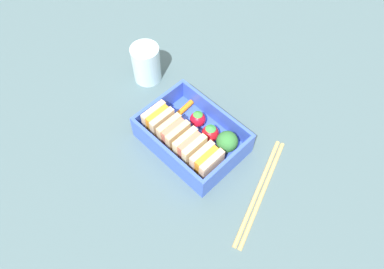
{
  "coord_description": "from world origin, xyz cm",
  "views": [
    {
      "loc": [
        -24.86,
        24.79,
        56.41
      ],
      "look_at": [
        0.0,
        0.0,
        2.7
      ],
      "focal_mm": 35.0,
      "sensor_mm": 36.0,
      "label": 1
    }
  ],
  "objects_px": {
    "sandwich_center_left": "(190,147)",
    "strawberry_left": "(198,119)",
    "sandwich_left": "(207,162)",
    "broccoli_floret": "(227,142)",
    "sandwich_center": "(174,134)",
    "sandwich_center_right": "(158,120)",
    "strawberry_far_left": "(210,133)",
    "chopstick_pair": "(260,191)",
    "carrot_stick_far_left": "(183,110)",
    "drinking_glass": "(146,64)"
  },
  "relations": [
    {
      "from": "strawberry_far_left",
      "to": "drinking_glass",
      "type": "distance_m",
      "value": 0.19
    },
    {
      "from": "sandwich_center",
      "to": "sandwich_center_right",
      "type": "xyz_separation_m",
      "value": [
        0.04,
        0.0,
        0.0
      ]
    },
    {
      "from": "sandwich_left",
      "to": "broccoli_floret",
      "type": "bearing_deg",
      "value": -89.72
    },
    {
      "from": "sandwich_center",
      "to": "strawberry_far_left",
      "type": "bearing_deg",
      "value": -130.28
    },
    {
      "from": "broccoli_floret",
      "to": "sandwich_center",
      "type": "bearing_deg",
      "value": 31.95
    },
    {
      "from": "broccoli_floret",
      "to": "strawberry_left",
      "type": "distance_m",
      "value": 0.08
    },
    {
      "from": "sandwich_center_left",
      "to": "broccoli_floret",
      "type": "relative_size",
      "value": 1.0
    },
    {
      "from": "carrot_stick_far_left",
      "to": "chopstick_pair",
      "type": "distance_m",
      "value": 0.2
    },
    {
      "from": "sandwich_center",
      "to": "drinking_glass",
      "type": "xyz_separation_m",
      "value": [
        0.15,
        -0.07,
        0.0
      ]
    },
    {
      "from": "strawberry_left",
      "to": "carrot_stick_far_left",
      "type": "relative_size",
      "value": 0.67
    },
    {
      "from": "strawberry_far_left",
      "to": "strawberry_left",
      "type": "bearing_deg",
      "value": -10.75
    },
    {
      "from": "sandwich_left",
      "to": "strawberry_left",
      "type": "bearing_deg",
      "value": -36.37
    },
    {
      "from": "strawberry_left",
      "to": "carrot_stick_far_left",
      "type": "height_order",
      "value": "strawberry_left"
    },
    {
      "from": "sandwich_center",
      "to": "strawberry_left",
      "type": "distance_m",
      "value": 0.06
    },
    {
      "from": "sandwich_left",
      "to": "sandwich_center_left",
      "type": "xyz_separation_m",
      "value": [
        0.04,
        0.0,
        0.0
      ]
    },
    {
      "from": "carrot_stick_far_left",
      "to": "drinking_glass",
      "type": "relative_size",
      "value": 0.67
    },
    {
      "from": "sandwich_left",
      "to": "sandwich_center_left",
      "type": "bearing_deg",
      "value": 0.0
    },
    {
      "from": "chopstick_pair",
      "to": "drinking_glass",
      "type": "distance_m",
      "value": 0.32
    },
    {
      "from": "strawberry_far_left",
      "to": "carrot_stick_far_left",
      "type": "distance_m",
      "value": 0.08
    },
    {
      "from": "sandwich_center_right",
      "to": "chopstick_pair",
      "type": "height_order",
      "value": "sandwich_center_right"
    },
    {
      "from": "sandwich_center",
      "to": "chopstick_pair",
      "type": "height_order",
      "value": "sandwich_center"
    },
    {
      "from": "drinking_glass",
      "to": "strawberry_far_left",
      "type": "bearing_deg",
      "value": 172.89
    },
    {
      "from": "sandwich_left",
      "to": "sandwich_center_left",
      "type": "distance_m",
      "value": 0.04
    },
    {
      "from": "strawberry_far_left",
      "to": "drinking_glass",
      "type": "bearing_deg",
      "value": -7.11
    },
    {
      "from": "chopstick_pair",
      "to": "sandwich_left",
      "type": "bearing_deg",
      "value": 22.67
    },
    {
      "from": "chopstick_pair",
      "to": "carrot_stick_far_left",
      "type": "bearing_deg",
      "value": -5.0
    },
    {
      "from": "sandwich_center",
      "to": "strawberry_left",
      "type": "xyz_separation_m",
      "value": [
        -0.0,
        -0.05,
        -0.01
      ]
    },
    {
      "from": "broccoli_floret",
      "to": "chopstick_pair",
      "type": "distance_m",
      "value": 0.1
    },
    {
      "from": "sandwich_center_left",
      "to": "strawberry_left",
      "type": "height_order",
      "value": "sandwich_center_left"
    },
    {
      "from": "broccoli_floret",
      "to": "strawberry_left",
      "type": "relative_size",
      "value": 1.43
    },
    {
      "from": "sandwich_center_left",
      "to": "broccoli_floret",
      "type": "xyz_separation_m",
      "value": [
        -0.04,
        -0.05,
        0.01
      ]
    },
    {
      "from": "sandwich_center_left",
      "to": "chopstick_pair",
      "type": "xyz_separation_m",
      "value": [
        -0.13,
        -0.04,
        -0.03
      ]
    },
    {
      "from": "sandwich_left",
      "to": "strawberry_left",
      "type": "height_order",
      "value": "sandwich_left"
    },
    {
      "from": "sandwich_center",
      "to": "broccoli_floret",
      "type": "distance_m",
      "value": 0.09
    },
    {
      "from": "sandwich_center",
      "to": "sandwich_center_right",
      "type": "bearing_deg",
      "value": 0.0
    },
    {
      "from": "sandwich_left",
      "to": "broccoli_floret",
      "type": "relative_size",
      "value": 1.0
    },
    {
      "from": "sandwich_center_left",
      "to": "strawberry_far_left",
      "type": "xyz_separation_m",
      "value": [
        -0.0,
        -0.05,
        -0.01
      ]
    },
    {
      "from": "strawberry_left",
      "to": "broccoli_floret",
      "type": "bearing_deg",
      "value": 174.95
    },
    {
      "from": "drinking_glass",
      "to": "sandwich_center_left",
      "type": "bearing_deg",
      "value": 159.45
    },
    {
      "from": "sandwich_center_left",
      "to": "strawberry_left",
      "type": "xyz_separation_m",
      "value": [
        0.04,
        -0.05,
        -0.01
      ]
    },
    {
      "from": "strawberry_far_left",
      "to": "strawberry_left",
      "type": "height_order",
      "value": "strawberry_far_left"
    },
    {
      "from": "carrot_stick_far_left",
      "to": "drinking_glass",
      "type": "xyz_separation_m",
      "value": [
        0.12,
        -0.02,
        0.02
      ]
    },
    {
      "from": "broccoli_floret",
      "to": "strawberry_far_left",
      "type": "relative_size",
      "value": 1.33
    },
    {
      "from": "sandwich_center_right",
      "to": "carrot_stick_far_left",
      "type": "bearing_deg",
      "value": -93.91
    },
    {
      "from": "broccoli_floret",
      "to": "drinking_glass",
      "type": "xyz_separation_m",
      "value": [
        0.23,
        -0.02,
        -0.0
      ]
    },
    {
      "from": "sandwich_center_right",
      "to": "carrot_stick_far_left",
      "type": "height_order",
      "value": "sandwich_center_right"
    },
    {
      "from": "drinking_glass",
      "to": "sandwich_center_right",
      "type": "bearing_deg",
      "value": 147.78
    },
    {
      "from": "carrot_stick_far_left",
      "to": "chopstick_pair",
      "type": "height_order",
      "value": "carrot_stick_far_left"
    },
    {
      "from": "sandwich_center",
      "to": "carrot_stick_far_left",
      "type": "distance_m",
      "value": 0.07
    },
    {
      "from": "strawberry_left",
      "to": "drinking_glass",
      "type": "relative_size",
      "value": 0.45
    }
  ]
}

